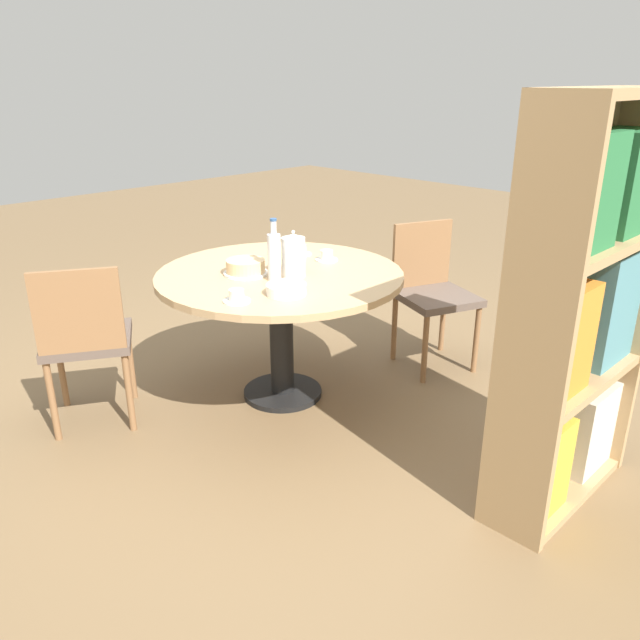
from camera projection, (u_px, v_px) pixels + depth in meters
name	position (u px, v px, depth m)	size (l,w,h in m)	color
ground_plane	(283.00, 394.00, 3.55)	(14.00, 14.00, 0.00)	brown
dining_table	(280.00, 293.00, 3.33)	(1.31, 1.31, 0.73)	black
chair_a	(86.00, 338.00, 3.09)	(0.58, 0.58, 0.87)	olive
chair_b	(432.00, 290.00, 3.79)	(0.55, 0.55, 0.87)	olive
bookshelf	(576.00, 316.00, 2.44)	(0.82, 0.28, 1.66)	tan
coffee_pot	(294.00, 256.00, 3.18)	(0.12, 0.12, 0.24)	white
water_bottle	(274.00, 256.00, 3.11)	(0.07, 0.07, 0.32)	silver
cake_main	(246.00, 267.00, 3.24)	(0.23, 0.23, 0.08)	white
cup_a	(237.00, 297.00, 2.84)	(0.13, 0.13, 0.06)	silver
cup_b	(327.00, 256.00, 3.49)	(0.13, 0.13, 0.06)	silver
cup_c	(300.00, 251.00, 3.60)	(0.13, 0.13, 0.06)	silver
plate_stack	(286.00, 289.00, 2.94)	(0.19, 0.19, 0.05)	white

